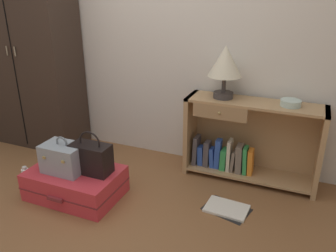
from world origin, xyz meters
TOP-DOWN VIEW (x-y plane):
  - ground_plane at (0.00, 0.00)m, footprint 9.00×9.00m
  - back_wall at (0.00, 1.50)m, footprint 6.40×0.10m
  - wardrobe at (-1.34, 1.20)m, footprint 1.00×0.47m
  - bookshelf at (0.91, 1.28)m, footprint 1.16×0.32m
  - table_lamp at (0.69, 1.28)m, footprint 0.29×0.29m
  - bowl at (1.24, 1.27)m, footprint 0.16×0.16m
  - suitcase_large at (-0.30, 0.44)m, footprint 0.74×0.51m
  - train_case at (-0.37, 0.41)m, footprint 0.33×0.23m
  - handbag at (-0.15, 0.48)m, footprint 0.32×0.16m
  - bottle at (-0.82, 0.42)m, footprint 0.06×0.06m
  - open_book_on_floor at (0.90, 0.73)m, footprint 0.39×0.32m

SIDE VIEW (x-z plane):
  - ground_plane at x=0.00m, z-range 0.00..0.00m
  - open_book_on_floor at x=0.90m, z-range 0.00..0.02m
  - bottle at x=-0.82m, z-range -0.01..0.16m
  - suitcase_large at x=-0.30m, z-range 0.00..0.23m
  - bookshelf at x=0.91m, z-range -0.02..0.71m
  - train_case at x=-0.37m, z-range 0.20..0.50m
  - handbag at x=-0.15m, z-range 0.18..0.54m
  - bowl at x=1.24m, z-range 0.73..0.78m
  - table_lamp at x=0.69m, z-range 0.80..1.25m
  - wardrobe at x=-1.34m, z-range 0.00..2.09m
  - back_wall at x=0.00m, z-range 0.00..2.60m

